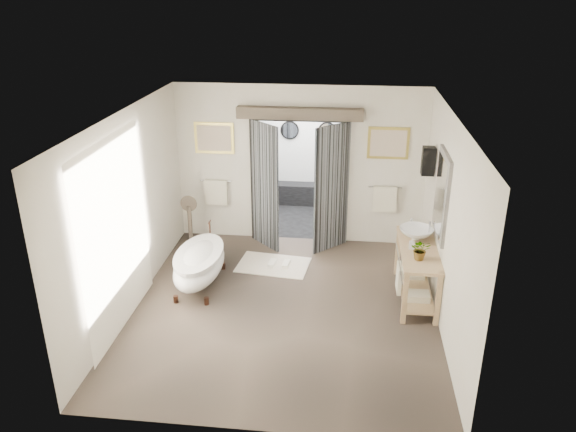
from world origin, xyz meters
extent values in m
plane|color=brown|center=(0.00, 0.00, 0.00)|extent=(5.00, 5.00, 0.00)
cube|color=silver|center=(0.00, -2.50, 1.45)|extent=(4.50, 0.02, 2.90)
cube|color=silver|center=(-2.25, 0.00, 1.45)|extent=(0.02, 5.00, 2.90)
cube|color=silver|center=(2.25, 0.00, 1.45)|extent=(0.02, 5.00, 2.90)
cube|color=silver|center=(-1.52, 2.50, 1.45)|extent=(1.45, 0.02, 2.90)
cube|color=silver|center=(1.52, 2.50, 1.45)|extent=(1.45, 0.02, 2.90)
cube|color=silver|center=(0.00, 2.50, 2.60)|extent=(1.60, 0.02, 0.60)
cube|color=silver|center=(0.00, 0.00, 2.90)|extent=(4.50, 5.00, 0.02)
cube|color=white|center=(-2.20, -0.60, 1.35)|extent=(0.02, 2.20, 2.70)
cube|color=gray|center=(2.23, 0.55, 1.70)|extent=(0.05, 0.95, 1.25)
cube|color=silver|center=(2.19, 0.55, 1.70)|extent=(0.01, 0.80, 1.10)
cube|color=black|center=(2.13, 1.55, 1.90)|extent=(0.20, 0.20, 0.45)
sphere|color=#FFCC8C|center=(2.13, 1.55, 1.90)|extent=(0.10, 0.10, 0.10)
cube|color=black|center=(0.00, 3.50, 0.01)|extent=(2.20, 2.00, 0.01)
cube|color=silver|center=(0.00, 3.50, 2.50)|extent=(2.20, 2.00, 0.02)
cube|color=white|center=(0.00, 4.50, 1.25)|extent=(2.20, 0.02, 2.50)
cube|color=white|center=(-1.10, 3.50, 1.25)|extent=(0.02, 2.00, 2.50)
cube|color=white|center=(1.10, 3.50, 1.25)|extent=(0.02, 2.00, 2.50)
cube|color=black|center=(0.00, 4.32, 0.23)|extent=(2.00, 0.35, 0.45)
cylinder|color=silver|center=(-0.40, 4.47, 1.60)|extent=(0.40, 0.03, 0.40)
cylinder|color=silver|center=(0.40, 4.47, 1.60)|extent=(0.40, 0.03, 0.40)
cube|color=black|center=(-0.80, 2.50, 1.15)|extent=(0.07, 0.10, 2.30)
cube|color=black|center=(0.80, 2.50, 1.15)|extent=(0.07, 0.10, 2.30)
cube|color=black|center=(0.00, 2.50, 2.30)|extent=(1.67, 0.10, 0.07)
cube|color=black|center=(-0.60, 2.15, 1.15)|extent=(0.59, 0.60, 2.30)
cube|color=black|center=(0.60, 2.15, 1.15)|extent=(0.59, 0.60, 2.30)
cube|color=#4E4439|center=(0.00, 2.40, 2.42)|extent=(2.20, 0.20, 0.20)
cube|color=#B5A045|center=(-1.55, 2.48, 1.92)|extent=(0.72, 0.03, 0.57)
cube|color=beige|center=(-1.55, 2.46, 1.92)|extent=(0.62, 0.01, 0.47)
cube|color=#B5A045|center=(1.55, 2.48, 1.92)|extent=(0.72, 0.03, 0.57)
cube|color=beige|center=(1.55, 2.46, 1.92)|extent=(0.62, 0.01, 0.47)
cylinder|color=silver|center=(-1.55, 2.44, 1.12)|extent=(0.60, 0.02, 0.02)
cube|color=beige|center=(-1.55, 2.42, 0.90)|extent=(0.42, 0.08, 0.48)
cylinder|color=silver|center=(1.55, 2.44, 1.12)|extent=(0.60, 0.02, 0.02)
cube|color=beige|center=(1.55, 2.42, 0.90)|extent=(0.42, 0.08, 0.48)
cylinder|color=#3C2217|center=(-1.65, -0.02, 0.06)|extent=(0.08, 0.08, 0.11)
cylinder|color=#3C2217|center=(-1.17, -0.02, 0.06)|extent=(0.08, 0.08, 0.11)
cylinder|color=#3C2217|center=(-1.65, 1.13, 0.06)|extent=(0.08, 0.08, 0.11)
cylinder|color=#3C2217|center=(-1.17, 1.13, 0.06)|extent=(0.08, 0.08, 0.11)
ellipsoid|color=white|center=(-1.41, 0.55, 0.37)|extent=(0.73, 1.63, 0.52)
cylinder|color=#3C2217|center=(-1.41, 1.30, 0.69)|extent=(0.03, 0.03, 0.21)
cube|color=tan|center=(1.75, -0.19, 0.42)|extent=(0.07, 0.07, 0.85)
cube|color=tan|center=(2.21, -0.19, 0.42)|extent=(0.07, 0.07, 0.85)
cube|color=tan|center=(1.75, 1.29, 0.42)|extent=(0.07, 0.07, 0.85)
cube|color=tan|center=(2.21, 1.29, 0.42)|extent=(0.07, 0.07, 0.85)
cube|color=tan|center=(1.98, 0.55, 0.82)|extent=(0.55, 1.60, 0.05)
cube|color=tan|center=(1.98, 0.55, 0.16)|extent=(0.45, 1.50, 0.03)
cylinder|color=silver|center=(1.71, 0.55, 0.60)|extent=(0.02, 1.40, 0.02)
cube|color=beige|center=(1.71, 0.40, 0.40)|extent=(0.06, 0.34, 0.42)
cube|color=beige|center=(1.98, 0.20, 0.23)|extent=(0.35, 0.25, 0.10)
cube|color=beige|center=(1.98, 0.90, 0.23)|extent=(0.35, 0.25, 0.10)
cube|color=#4E4439|center=(-1.93, 1.88, 0.04)|extent=(0.20, 0.20, 0.07)
cylinder|color=#4E4439|center=(-1.93, 1.88, 0.44)|extent=(0.08, 0.08, 0.75)
cylinder|color=silver|center=(-1.93, 1.90, 0.87)|extent=(0.27, 0.02, 0.27)
cylinder|color=#4E4439|center=(-1.93, 1.88, 0.87)|extent=(0.30, 0.01, 0.30)
cube|color=silver|center=(-0.34, 1.35, 0.01)|extent=(1.28, 0.93, 0.01)
cube|color=white|center=(-0.36, 1.36, 0.04)|extent=(0.13, 0.27, 0.05)
cube|color=white|center=(-0.12, 1.36, 0.04)|extent=(0.13, 0.27, 0.05)
imported|color=white|center=(1.96, 0.86, 0.94)|extent=(0.64, 0.64, 0.18)
imported|color=gray|center=(1.95, 0.16, 1.00)|extent=(0.29, 0.25, 0.31)
imported|color=gray|center=(1.86, 0.50, 0.94)|extent=(0.08, 0.08, 0.17)
imported|color=gray|center=(1.92, 1.26, 0.94)|extent=(0.14, 0.14, 0.18)
camera|label=1|loc=(0.87, -7.17, 4.52)|focal=35.00mm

